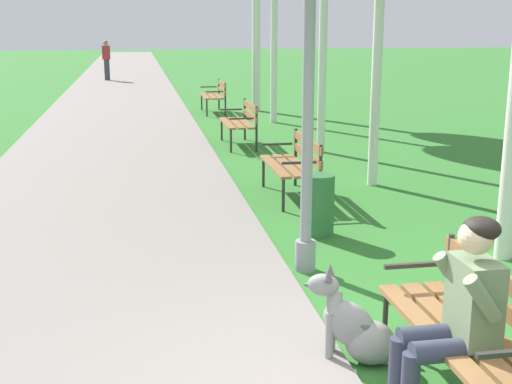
% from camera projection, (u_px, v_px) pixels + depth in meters
% --- Properties ---
extents(paved_path, '(3.78, 60.00, 0.04)m').
position_uv_depth(paved_path, '(122.00, 84.00, 26.64)').
color(paved_path, gray).
rests_on(paved_path, ground).
extents(park_bench_near, '(0.55, 1.50, 0.85)m').
position_uv_depth(park_bench_near, '(470.00, 318.00, 4.36)').
color(park_bench_near, olive).
rests_on(park_bench_near, ground).
extents(park_bench_mid, '(0.55, 1.50, 0.85)m').
position_uv_depth(park_bench_mid, '(294.00, 161.00, 9.33)').
color(park_bench_mid, olive).
rests_on(park_bench_mid, ground).
extents(park_bench_far, '(0.55, 1.50, 0.85)m').
position_uv_depth(park_bench_far, '(241.00, 120.00, 13.30)').
color(park_bench_far, olive).
rests_on(park_bench_far, ground).
extents(park_bench_furthest, '(0.55, 1.50, 0.85)m').
position_uv_depth(park_bench_furthest, '(215.00, 94.00, 18.19)').
color(park_bench_furthest, olive).
rests_on(park_bench_furthest, ground).
extents(person_seated_on_near_bench, '(0.74, 0.49, 1.25)m').
position_uv_depth(person_seated_on_near_bench, '(456.00, 310.00, 4.08)').
color(person_seated_on_near_bench, '#33384C').
rests_on(person_seated_on_near_bench, ground).
extents(dog_grey, '(0.79, 0.46, 0.71)m').
position_uv_depth(dog_grey, '(356.00, 328.00, 4.81)').
color(dog_grey, gray).
rests_on(dog_grey, ground).
extents(lamp_post_near, '(0.24, 0.24, 4.18)m').
position_uv_depth(lamp_post_near, '(309.00, 44.00, 6.16)').
color(lamp_post_near, gray).
rests_on(lamp_post_near, ground).
extents(litter_bin, '(0.36, 0.36, 0.70)m').
position_uv_depth(litter_bin, '(318.00, 205.00, 7.70)').
color(litter_bin, '#2D6638').
rests_on(litter_bin, ground).
extents(pedestrian_distant, '(0.32, 0.22, 1.65)m').
position_uv_depth(pedestrian_distant, '(107.00, 60.00, 28.08)').
color(pedestrian_distant, '#383842').
rests_on(pedestrian_distant, ground).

